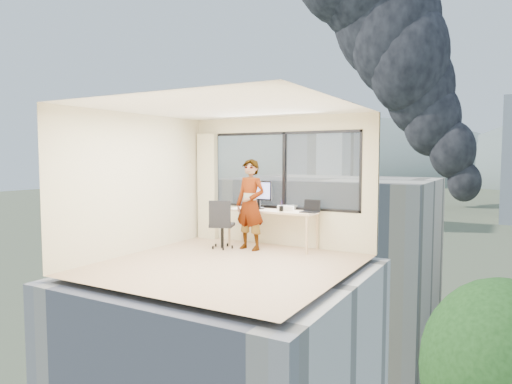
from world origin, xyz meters
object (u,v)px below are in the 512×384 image
Objects in this scene: monitor at (259,194)px; game_console at (287,207)px; laptop at (310,207)px; chair at (222,224)px; person at (250,205)px; desk at (272,229)px; handbag at (314,206)px.

monitor is 1.73× the size of game_console.
monitor is at bearing 176.66° from laptop.
person is (0.55, 0.17, 0.39)m from chair.
desk is 0.93m from laptop.
person is 1.22m from handbag.
chair is 0.69m from person.
handbag is at bearing 34.92° from person.
game_console is 0.64m from laptop.
person is (-0.28, -0.39, 0.50)m from desk.
desk is at bearing -169.37° from handbag.
laptop is (0.58, -0.25, 0.07)m from game_console.
chair is (-0.82, -0.55, 0.11)m from desk.
desk is 1.84× the size of chair.
chair is 2.95× the size of game_console.
game_console is at bearing 172.99° from handbag.
person is 1.14m from laptop.
handbag is (0.58, -0.05, 0.06)m from game_console.
laptop is at bearing -1.17° from desk.
monitor is (-0.35, 0.08, 0.66)m from desk.
person is at bearing -159.36° from laptop.
person reaches higher than game_console.
handbag is (0.80, 0.18, 0.47)m from desk.
game_console is (0.49, 0.62, -0.09)m from person.
handbag is (1.15, 0.10, -0.19)m from monitor.
chair is at bearing -146.05° from desk.
chair is 3.88× the size of handbag.
monitor reaches higher than laptop.
chair reaches higher than handbag.
monitor is at bearing -169.87° from game_console.
game_console is 1.31× the size of handbag.
laptop is at bearing 26.08° from person.
chair reaches higher than desk.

